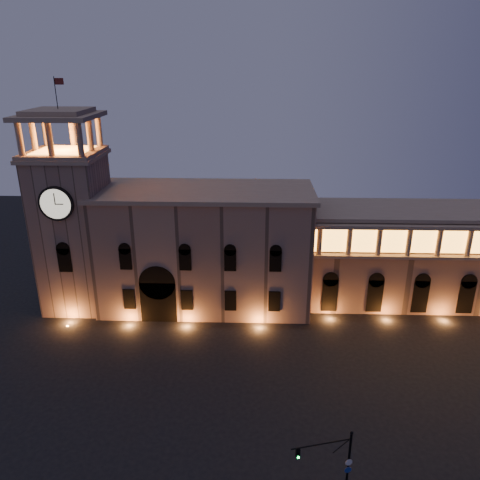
{
  "coord_description": "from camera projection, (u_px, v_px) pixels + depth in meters",
  "views": [
    {
      "loc": [
        5.17,
        -40.83,
        34.15
      ],
      "look_at": [
        3.3,
        16.0,
        12.4
      ],
      "focal_mm": 35.0,
      "sensor_mm": 36.0,
      "label": 1
    }
  ],
  "objects": [
    {
      "name": "traffic_light",
      "position": [
        338.0,
        467.0,
        37.45
      ],
      "size": [
        5.11,
        1.58,
        7.2
      ],
      "rotation": [
        0.0,
        0.0,
        0.25
      ],
      "color": "black",
      "rests_on": "ground"
    },
    {
      "name": "government_building",
      "position": [
        204.0,
        248.0,
        67.88
      ],
      "size": [
        30.8,
        12.8,
        17.6
      ],
      "color": "#8C6D5B",
      "rests_on": "ground"
    },
    {
      "name": "clock_tower",
      "position": [
        74.0,
        225.0,
        66.22
      ],
      "size": [
        9.8,
        9.8,
        32.4
      ],
      "color": "#8C6D5B",
      "rests_on": "ground"
    },
    {
      "name": "colonnade_wing",
      "position": [
        435.0,
        255.0,
        69.2
      ],
      "size": [
        40.6,
        11.5,
        14.5
      ],
      "color": "#876756",
      "rests_on": "ground"
    },
    {
      "name": "ground",
      "position": [
        205.0,
        400.0,
        50.47
      ],
      "size": [
        160.0,
        160.0,
        0.0
      ],
      "primitive_type": "plane",
      "color": "black",
      "rests_on": "ground"
    }
  ]
}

